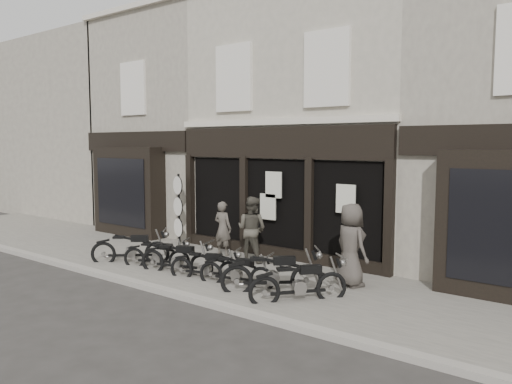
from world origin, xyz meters
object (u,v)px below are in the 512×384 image
Objects in this scene: motorcycle_6 at (300,287)px; advert_sign_post at (178,212)px; motorcycle_3 at (206,269)px; man_right at (351,245)px; man_left at (223,228)px; man_centre at (252,229)px; motorcycle_2 at (178,262)px; motorcycle_4 at (237,274)px; motorcycle_5 at (273,277)px; motorcycle_0 at (131,251)px; motorcycle_1 at (157,258)px.

advert_sign_post is (-6.29, 2.51, 0.78)m from motorcycle_6.
man_right is at bearing 6.48° from motorcycle_3.
man_centre is (1.20, -0.14, 0.12)m from man_left.
motorcycle_2 is 1.09× the size of motorcycle_4.
man_right is (4.50, -0.63, 0.17)m from man_left.
motorcycle_6 is at bearing -4.20° from advert_sign_post.
man_centre is at bearing 10.83° from advert_sign_post.
motorcycle_3 is 0.94× the size of motorcycle_5.
motorcycle_5 is 1.19× the size of man_left.
motorcycle_2 is at bearing 166.85° from motorcycle_4.
motorcycle_0 is 4.80m from motorcycle_5.
motorcycle_6 is at bearing -18.03° from motorcycle_4.
motorcycle_5 is 2.94m from man_centre.
man_right is (3.31, -0.49, 0.05)m from man_centre.
motorcycle_1 is at bearing 157.50° from motorcycle_2.
advert_sign_post is at bearing 116.56° from motorcycle_5.
motorcycle_2 is at bearing 162.20° from motorcycle_3.
man_centre is (-2.94, 2.11, 0.63)m from motorcycle_6.
motorcycle_5 is at bearing 117.38° from motorcycle_6.
advert_sign_post is at bearing 17.09° from man_right.
man_right is at bearing -7.53° from motorcycle_1.
motorcycle_1 is (1.01, 0.07, -0.05)m from motorcycle_0.
motorcycle_1 is 2.80m from motorcycle_4.
motorcycle_5 is 1.04× the size of man_centre.
motorcycle_3 is 2.18m from man_centre.
motorcycle_6 is (4.60, -0.11, 0.05)m from motorcycle_1.
man_centre is 0.95× the size of man_right.
motorcycle_2 is 2.33m from man_centre.
motorcycle_0 is 3.82m from motorcycle_4.
motorcycle_2 is 1.07× the size of motorcycle_5.
motorcycle_0 reaches higher than motorcycle_1.
man_left is (1.48, 2.21, 0.51)m from motorcycle_0.
motorcycle_0 reaches higher than motorcycle_4.
motorcycle_1 is at bearing -36.59° from motorcycle_0.
motorcycle_4 is (2.80, -0.02, 0.00)m from motorcycle_1.
advert_sign_post is (-0.68, 2.47, 0.77)m from motorcycle_0.
motorcycle_6 is 1.80m from man_right.
motorcycle_0 is 1.13× the size of man_left.
motorcycle_6 is (5.61, -0.04, -0.00)m from motorcycle_0.
man_right is (3.12, 1.57, 0.73)m from motorcycle_3.
man_centre is (2.67, 2.07, 0.62)m from motorcycle_0.
motorcycle_0 is 3.44m from man_centre.
man_left reaches higher than motorcycle_5.
motorcycle_6 is (0.82, -0.18, -0.03)m from motorcycle_5.
motorcycle_0 is 0.74× the size of advert_sign_post.
motorcycle_0 reaches higher than motorcycle_2.
motorcycle_0 is 1.01m from motorcycle_1.
man_right is at bearing 168.82° from man_left.
man_right reaches higher than motorcycle_4.
motorcycle_1 is 2.69m from man_centre.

